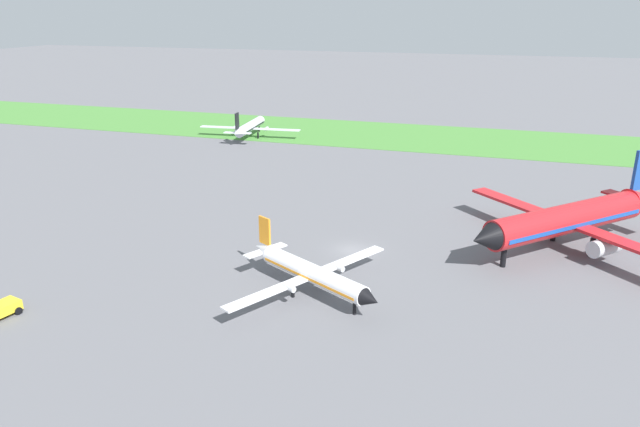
{
  "coord_description": "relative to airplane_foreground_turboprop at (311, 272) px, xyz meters",
  "views": [
    {
      "loc": [
        15.16,
        -61.38,
        26.61
      ],
      "look_at": [
        -4.9,
        2.92,
        3.0
      ],
      "focal_mm": 33.41,
      "sensor_mm": 36.0,
      "label": 1
    }
  ],
  "objects": [
    {
      "name": "grass_taxiway_strip",
      "position": [
        1.3,
        75.98,
        -2.18
      ],
      "size": [
        360.0,
        28.0,
        0.08
      ],
      "primitive_type": "cube",
      "color": "#478438",
      "rests_on": "ground_plane"
    },
    {
      "name": "airplane_midfield_jet",
      "position": [
        24.63,
        19.17,
        1.55
      ],
      "size": [
        23.25,
        23.64,
        10.47
      ],
      "rotation": [
        0.0,
        0.0,
        3.94
      ],
      "color": "red",
      "rests_on": "ground_plane"
    },
    {
      "name": "ground_plane",
      "position": [
        1.3,
        11.66,
        -2.22
      ],
      "size": [
        600.0,
        600.0,
        0.0
      ],
      "primitive_type": "plane",
      "color": "slate"
    },
    {
      "name": "airplane_foreground_turboprop",
      "position": [
        0.0,
        0.0,
        0.0
      ],
      "size": [
        15.92,
        18.27,
        6.06
      ],
      "rotation": [
        0.0,
        0.0,
        5.78
      ],
      "color": "white",
      "rests_on": "ground_plane"
    },
    {
      "name": "airplane_taxiing_turboprop",
      "position": [
        -34.84,
        64.81,
        0.18
      ],
      "size": [
        21.86,
        18.74,
        6.55
      ],
      "rotation": [
        0.0,
        0.0,
        1.66
      ],
      "color": "silver",
      "rests_on": "ground_plane"
    }
  ]
}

